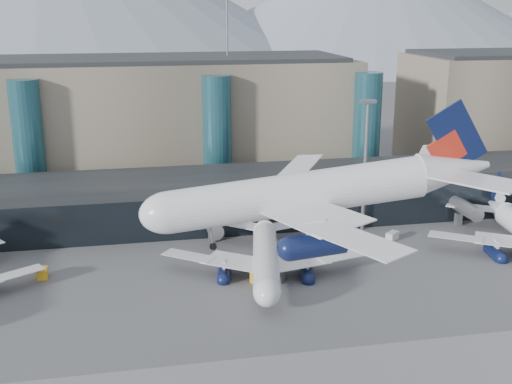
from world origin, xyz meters
TOP-DOWN VIEW (x-y plane):
  - ground at (0.00, 0.00)m, footprint 900.00×900.00m
  - concourse at (-0.02, 57.73)m, footprint 170.00×27.00m
  - terminal_main at (-25.00, 90.00)m, footprint 130.00×30.00m
  - teal_towers at (-14.99, 74.01)m, footprint 116.40×19.40m
  - mountain_ridge at (15.97, 380.00)m, footprint 910.00×400.00m
  - lightmast_mid at (30.00, 48.00)m, footprint 3.00×1.20m
  - hero_jet at (5.03, -8.12)m, footprint 35.32×35.91m
  - jet_parked_mid at (7.18, 32.45)m, footprint 35.69×36.32m
  - veh_b at (-29.06, 35.90)m, footprint 1.83×2.78m
  - veh_c at (7.47, 27.45)m, footprint 3.79×3.45m
  - veh_d at (33.52, 41.33)m, footprint 3.00×2.82m
  - veh_g at (25.82, 35.87)m, footprint 2.34×2.60m
  - veh_h at (5.85, 27.54)m, footprint 4.55×3.85m

SIDE VIEW (x-z plane):
  - ground at x=0.00m, z-range 0.00..0.00m
  - veh_g at x=25.82m, z-range 0.00..1.31m
  - veh_b at x=-29.06m, z-range 0.00..1.54m
  - veh_d at x=33.52m, z-range 0.00..1.54m
  - veh_c at x=7.47m, z-range 0.00..1.88m
  - veh_h at x=5.85m, z-range 0.00..2.23m
  - jet_parked_mid at x=7.18m, z-range -1.43..10.28m
  - concourse at x=-0.02m, z-range -0.03..9.97m
  - teal_towers at x=-14.99m, z-range -8.99..37.01m
  - lightmast_mid at x=30.00m, z-range 1.62..27.22m
  - terminal_main at x=-25.00m, z-range -0.06..30.94m
  - hero_jet at x=5.03m, z-range 20.59..32.19m
  - mountain_ridge at x=15.97m, z-range -9.26..100.74m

